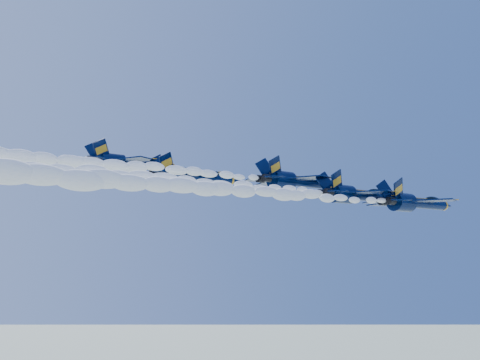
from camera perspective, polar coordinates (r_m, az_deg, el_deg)
jet_lead at (r=89.11m, az=18.23°, el=-2.31°), size 18.76×15.39×6.97m
smoke_trail_jet_lead at (r=61.53m, az=-1.07°, el=-1.06°), size 58.21×2.39×2.15m
jet_second at (r=85.83m, az=12.39°, el=-1.54°), size 18.54×15.21×6.89m
smoke_trail_jet_second at (r=61.70m, az=-9.80°, el=0.13°), size 58.21×2.36×2.13m
jet_third at (r=87.80m, az=6.25°, el=-0.11°), size 18.95×15.54×7.04m
smoke_trail_jet_third at (r=67.11m, az=-16.90°, el=1.94°), size 58.21×2.41×2.17m
jet_fourth at (r=89.57m, az=-4.94°, el=0.41°), size 18.36×15.06×6.82m
jet_fifth at (r=91.66m, az=-11.46°, el=1.73°), size 18.60×15.26×6.91m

